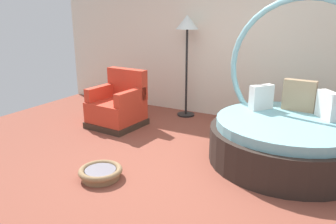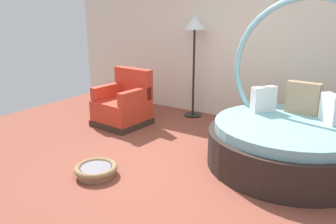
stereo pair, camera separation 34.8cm
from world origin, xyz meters
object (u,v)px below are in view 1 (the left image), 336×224
(round_daybed, at_px, (288,131))
(floor_lamp, at_px, (187,32))
(red_armchair, at_px, (118,107))
(pet_basket, at_px, (101,173))

(round_daybed, bearing_deg, floor_lamp, 150.88)
(red_armchair, bearing_deg, floor_lamp, 54.56)
(floor_lamp, bearing_deg, red_armchair, -125.44)
(red_armchair, xyz_separation_m, pet_basket, (0.97, -1.64, -0.26))
(red_armchair, bearing_deg, pet_basket, -59.34)
(round_daybed, height_order, pet_basket, round_daybed)
(round_daybed, xyz_separation_m, red_armchair, (-2.77, 0.05, -0.06))
(pet_basket, bearing_deg, red_armchair, 120.66)
(round_daybed, relative_size, floor_lamp, 1.15)
(round_daybed, height_order, floor_lamp, round_daybed)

